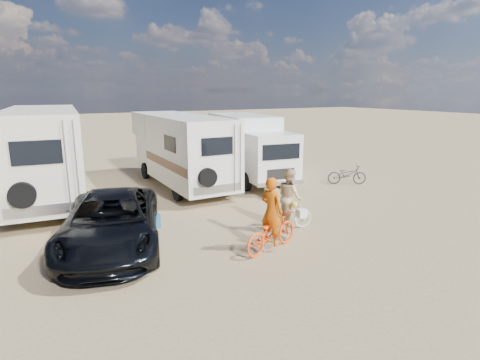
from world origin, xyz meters
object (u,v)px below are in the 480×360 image
crate (272,193)px  box_truck (250,148)px  rider_man (272,217)px  dark_suv (111,222)px  rider_woman (290,202)px  rv_main (181,151)px  cooler (150,221)px  bike_man (271,232)px  bike_woman (289,215)px  rv_left (45,155)px  bike_parked (347,175)px

crate → box_truck: bearing=74.1°
rider_man → crate: bearing=-51.9°
dark_suv → rider_woman: 5.34m
rv_main → crate: 4.76m
rv_main → cooler: 5.91m
cooler → rider_woman: bearing=-36.2°
rider_man → rider_woman: (1.41, 1.11, -0.05)m
bike_man → crate: bearing=-51.9°
bike_woman → cooler: (-3.83, 2.25, -0.25)m
bike_woman → crate: bike_woman is taller
rv_left → box_truck: rv_left is taller
rider_woman → bike_parked: (6.00, 3.73, -0.43)m
rv_left → cooler: rv_left is taller
dark_suv → cooler: (1.38, 1.08, -0.54)m
rv_main → dark_suv: bearing=-125.6°
rider_woman → cooler: size_ratio=3.16×
dark_suv → bike_man: size_ratio=2.72×
box_truck → cooler: (-6.37, -4.53, -1.33)m
rider_woman → bike_parked: rider_woman is taller
bike_parked → crate: bike_parked is taller
rv_main → dark_suv: rv_main is taller
rv_main → bike_woman: (0.90, -7.19, -1.14)m
rider_woman → cooler: (-3.83, 2.25, -0.67)m
box_truck → bike_woman: 7.32m
rider_man → dark_suv: bearing=40.8°
rv_left → rider_man: (5.03, -8.69, -0.87)m
bike_man → crate: 5.39m
box_truck → bike_woman: (-2.54, -6.78, -1.08)m
box_truck → dark_suv: (-7.75, -5.61, -0.80)m
rider_woman → cooler: 4.49m
bike_parked → cooler: bike_parked is taller
bike_parked → rv_left: bearing=103.5°
box_truck → cooler: bearing=-136.9°
bike_man → cooler: (-2.42, 3.36, -0.30)m
bike_parked → cooler: (-9.83, -1.48, -0.24)m
box_truck → cooler: size_ratio=11.57×
cooler → bike_woman: bearing=-36.2°
cooler → rv_left: bearing=110.3°
rv_main → rv_left: size_ratio=0.89×
rv_left → bike_woman: rv_left is taller
bike_woman → rider_man: bearing=139.5°
rider_woman → cooler: rider_woman is taller
dark_suv → bike_woman: 5.34m
rv_left → rider_woman: rv_left is taller
bike_woman → bike_parked: size_ratio=0.89×
rider_woman → crate: bearing=-13.8°
rider_man → crate: (2.98, 4.49, -0.74)m
bike_woman → rv_main: bearing=18.3°
rv_main → bike_man: bearing=-93.5°
bike_man → bike_woman: size_ratio=1.28×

